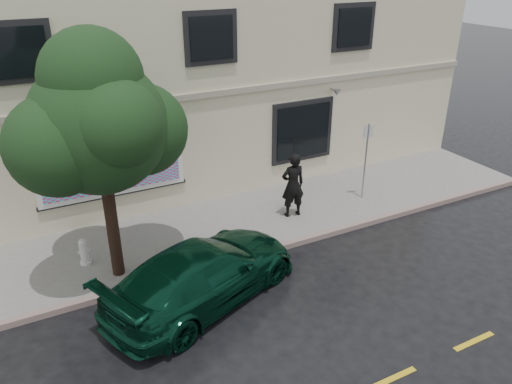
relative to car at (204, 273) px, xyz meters
name	(u,v)px	position (x,y,z in m)	size (l,w,h in m)	color
ground	(297,282)	(2.27, -0.43, -0.73)	(90.00, 90.00, 0.00)	black
sidewalk	(240,223)	(2.27, 2.82, -0.65)	(20.00, 3.50, 0.15)	gray
curb	(268,251)	(2.27, 1.07, -0.65)	(20.00, 0.18, 0.16)	slate
road_marking	(393,378)	(2.27, -3.93, -0.72)	(19.00, 0.12, 0.01)	gold
building	(170,71)	(2.27, 8.57, 2.77)	(20.00, 8.12, 7.00)	beige
billboard	(111,161)	(-0.93, 4.49, 1.33)	(4.30, 0.16, 2.20)	white
car	(204,273)	(0.00, 0.00, 0.00)	(2.20, 4.98, 1.45)	#083220
pedestrian	(293,185)	(3.84, 2.42, 0.42)	(0.73, 0.48, 2.00)	black
umbrella	(294,140)	(3.84, 2.42, 1.83)	(1.08, 1.08, 0.80)	black
street_tree	(98,127)	(-1.58, 1.77, 3.23)	(3.02, 3.02, 5.34)	black
fire_hydrant	(84,252)	(-2.23, 2.57, -0.22)	(0.30, 0.28, 0.73)	silver
sign_pole	(366,154)	(6.50, 2.41, 0.93)	(0.30, 0.09, 2.49)	#979A9F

